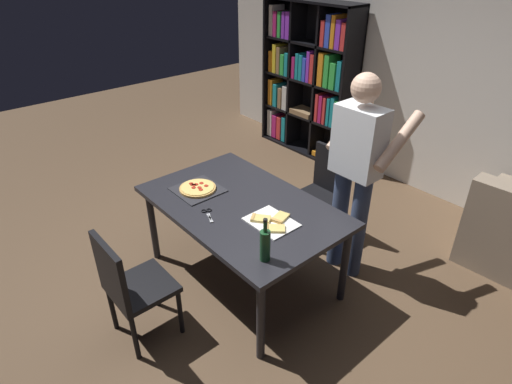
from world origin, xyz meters
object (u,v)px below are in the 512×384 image
Objects in this scene: dining_table at (242,211)px; chair_far_side at (324,188)px; pepperoni_pizza_on_tray at (198,189)px; chair_near_camera at (129,284)px; bookshelf at (308,79)px; person_serving_pizza at (357,167)px; wine_bottle at (265,245)px; kitchen_scissors at (208,213)px.

dining_table is 1.02m from chair_far_side.
chair_near_camera is at bearing -64.89° from pepperoni_pizza_on_tray.
bookshelf is 2.57m from person_serving_pizza.
bookshelf reaches higher than chair_near_camera.
bookshelf is 3.45m from wine_bottle.
bookshelf reaches higher than kitchen_scissors.
chair_near_camera reaches higher than kitchen_scissors.
person_serving_pizza is 1.12m from wine_bottle.
kitchen_scissors is (-0.06, 0.72, 0.24)m from chair_near_camera.
person_serving_pizza reaches higher than kitchen_scissors.
chair_near_camera reaches higher than dining_table.
pepperoni_pizza_on_tray is (-0.40, -0.14, 0.08)m from dining_table.
wine_bottle reaches higher than pepperoni_pizza_on_tray.
dining_table is 0.97m from person_serving_pizza.
dining_table is 5.13× the size of wine_bottle.
chair_near_camera is 4.55× the size of kitchen_scissors.
person_serving_pizza is at bearing -24.42° from chair_far_side.
bookshelf reaches higher than dining_table.
dining_table is 2.84m from bookshelf.
pepperoni_pizza_on_tray is (-0.40, -1.15, 0.25)m from chair_far_side.
pepperoni_pizza_on_tray reaches higher than kitchen_scissors.
bookshelf is at bearing 141.72° from person_serving_pizza.
chair_near_camera is at bearing -105.19° from person_serving_pizza.
kitchen_scissors is at bearing 94.59° from chair_near_camera.
dining_table is 0.73m from wine_bottle.
pepperoni_pizza_on_tray is at bearing 115.11° from chair_near_camera.
chair_far_side is at bearing 155.58° from person_serving_pizza.
dining_table is 0.83× the size of bookshelf.
wine_bottle is 1.60× the size of kitchen_scissors.
dining_table is at bearing 78.60° from kitchen_scissors.
wine_bottle is at bearing -9.44° from pepperoni_pizza_on_tray.
bookshelf is at bearing 118.97° from kitchen_scissors.
wine_bottle is (0.14, -1.10, -0.13)m from person_serving_pizza.
person_serving_pizza is 1.22m from kitchen_scissors.
kitchen_scissors reaches higher than dining_table.
person_serving_pizza is (2.01, -1.59, 0.01)m from bookshelf.
dining_table is 0.93× the size of person_serving_pizza.
chair_near_camera is 3.74m from bookshelf.
chair_far_side is at bearing 87.44° from kitchen_scissors.
chair_far_side is (0.00, 1.00, -0.17)m from dining_table.
person_serving_pizza reaches higher than dining_table.
kitchen_scissors is at bearing -116.91° from person_serving_pizza.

